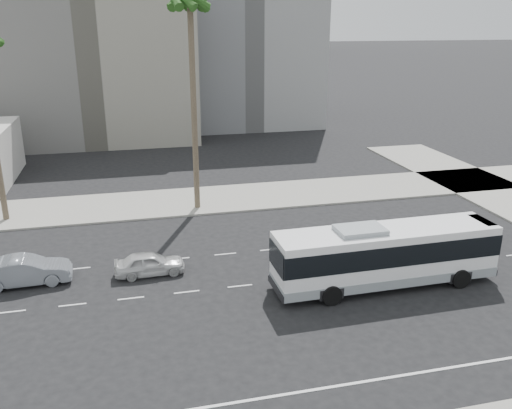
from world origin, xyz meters
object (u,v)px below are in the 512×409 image
object	(u,v)px
city_bus	(385,254)
palm_near	(190,5)
car_a	(150,263)
car_b	(26,271)

from	to	relation	value
city_bus	palm_near	world-z (taller)	palm_near
city_bus	car_a	world-z (taller)	city_bus
city_bus	car_b	xyz separation A→B (m)	(-19.58, 4.86, -1.09)
city_bus	palm_near	xyz separation A→B (m)	(-8.44, 15.39, 13.28)
car_a	palm_near	world-z (taller)	palm_near
city_bus	car_b	bearing A→B (deg)	165.19
car_b	palm_near	xyz separation A→B (m)	(11.14, 10.53, 14.37)
car_a	car_b	world-z (taller)	car_b
car_b	palm_near	size ratio (longest dim) A/B	0.29
city_bus	car_b	distance (m)	20.20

